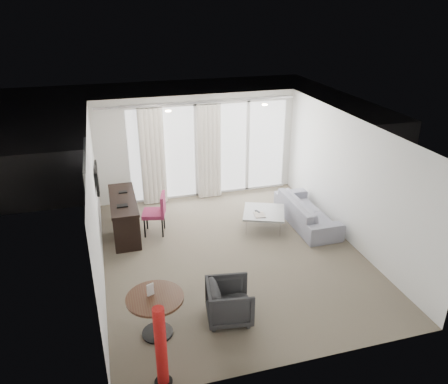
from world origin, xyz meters
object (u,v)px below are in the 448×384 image
object	(u,v)px
desk_chair	(154,214)
rattan_chair_a	(226,152)
desk	(124,216)
rattan_chair_b	(235,157)
red_lamp	(161,347)
coffee_table	(264,219)
round_table	(156,316)
sofa	(307,211)
tub_armchair	(230,302)

from	to	relation	value
desk_chair	rattan_chair_a	distance (m)	4.43
desk	rattan_chair_b	distance (m)	4.58
red_lamp	rattan_chair_b	bearing A→B (deg)	65.91
desk_chair	coffee_table	world-z (taller)	desk_chair
desk	coffee_table	world-z (taller)	desk
desk_chair	round_table	bearing A→B (deg)	-83.11
sofa	tub_armchair	bearing A→B (deg)	135.16
tub_armchair	coffee_table	xyz separation A→B (m)	(1.59, 2.69, -0.13)
round_table	red_lamp	world-z (taller)	red_lamp
desk	rattan_chair_b	world-z (taller)	desk
round_table	rattan_chair_b	xyz separation A→B (m)	(3.21, 6.35, 0.04)
coffee_table	round_table	bearing A→B (deg)	-135.23
red_lamp	rattan_chair_a	distance (m)	8.25
red_lamp	rattan_chair_b	world-z (taller)	red_lamp
round_table	red_lamp	distance (m)	0.99
round_table	rattan_chair_a	distance (m)	7.36
red_lamp	rattan_chair_a	size ratio (longest dim) A/B	1.36
coffee_table	rattan_chair_b	distance (m)	3.66
tub_armchair	desk_chair	bearing A→B (deg)	22.25
desk	rattan_chair_a	distance (m)	4.69
round_table	sofa	world-z (taller)	round_table
coffee_table	rattan_chair_b	bearing A→B (deg)	82.73
desk_chair	sofa	bearing A→B (deg)	5.58
desk	red_lamp	distance (m)	4.29
red_lamp	sofa	distance (m)	5.26
round_table	red_lamp	size ratio (longest dim) A/B	0.70
tub_armchair	coffee_table	size ratio (longest dim) A/B	0.81
rattan_chair_a	sofa	bearing A→B (deg)	-57.20
red_lamp	sofa	world-z (taller)	red_lamp
desk_chair	rattan_chair_a	size ratio (longest dim) A/B	1.02
red_lamp	sofa	bearing A→B (deg)	43.39
round_table	red_lamp	xyz separation A→B (m)	(-0.05, -0.95, 0.27)
sofa	coffee_table	bearing A→B (deg)	85.81
desk_chair	rattan_chair_b	distance (m)	4.28
sofa	rattan_chair_b	world-z (taller)	rattan_chair_b
tub_armchair	red_lamp	bearing A→B (deg)	137.42
desk	rattan_chair_b	size ratio (longest dim) A/B	2.28
tub_armchair	sofa	size ratio (longest dim) A/B	0.35
red_lamp	sofa	size ratio (longest dim) A/B	0.61
desk_chair	red_lamp	bearing A→B (deg)	-82.23
desk	red_lamp	bearing A→B (deg)	-87.66
desk_chair	round_table	world-z (taller)	desk_chair
round_table	rattan_chair_b	bearing A→B (deg)	63.17
rattan_chair_b	rattan_chair_a	bearing A→B (deg)	115.69
rattan_chair_a	round_table	bearing A→B (deg)	-91.83
round_table	coffee_table	distance (m)	3.88
coffee_table	rattan_chair_a	size ratio (longest dim) A/B	0.97
tub_armchair	rattan_chair_a	world-z (taller)	rattan_chair_a
desk	sofa	world-z (taller)	desk
rattan_chair_b	round_table	bearing A→B (deg)	-120.06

